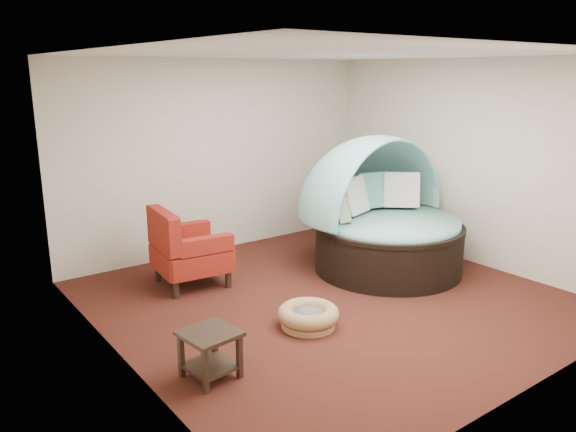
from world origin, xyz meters
TOP-DOWN VIEW (x-y plane):
  - floor at (0.00, 0.00)m, footprint 5.00×5.00m
  - wall_back at (0.00, 2.50)m, footprint 5.00×0.00m
  - wall_front at (0.00, -2.50)m, footprint 5.00×0.00m
  - wall_left at (-2.50, 0.00)m, footprint 0.00×5.00m
  - wall_right at (2.50, 0.00)m, footprint 0.00×5.00m
  - ceiling at (0.00, 0.00)m, footprint 5.00×5.00m
  - canopy_daybed at (1.27, 0.40)m, footprint 2.21×2.09m
  - pet_basket at (-0.67, -0.44)m, footprint 0.80×0.80m
  - red_armchair at (-1.15, 1.41)m, footprint 0.94×0.94m
  - side_table at (-2.00, -0.72)m, footprint 0.50×0.50m

SIDE VIEW (x-z plane):
  - floor at x=0.00m, z-range 0.00..0.00m
  - pet_basket at x=-0.67m, z-range 0.00..0.23m
  - side_table at x=-2.00m, z-range 0.06..0.50m
  - red_armchair at x=-1.15m, z-range -0.04..0.96m
  - canopy_daybed at x=1.27m, z-range -0.07..1.75m
  - wall_back at x=0.00m, z-range -1.10..3.90m
  - wall_front at x=0.00m, z-range -1.10..3.90m
  - wall_left at x=-2.50m, z-range -1.10..3.90m
  - wall_right at x=2.50m, z-range -1.10..3.90m
  - ceiling at x=0.00m, z-range 2.80..2.80m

